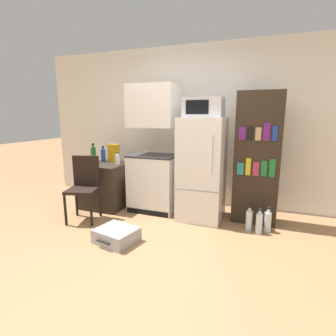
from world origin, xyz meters
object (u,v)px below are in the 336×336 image
water_bottle_back (259,223)px  refrigerator (202,169)px  bottle_green_tall (93,154)px  water_bottle_front (268,221)px  kitchen_hutch (153,155)px  chair (84,182)px  microwave (204,107)px  bookshelf (257,159)px  water_bottle_middle (249,220)px  suitcase_large_flat (116,235)px  cereal_box (114,153)px  bottle_milk_white (118,159)px  side_table (107,185)px  bottle_blue_soda (103,155)px

water_bottle_back → refrigerator: bearing=161.0°
refrigerator → bottle_green_tall: 1.87m
water_bottle_front → kitchen_hutch: bearing=172.0°
refrigerator → chair: (-1.57, -0.64, -0.19)m
kitchen_hutch → microwave: size_ratio=3.62×
bookshelf → bottle_green_tall: bearing=-176.7°
microwave → water_bottle_middle: microwave is taller
bottle_green_tall → water_bottle_back: size_ratio=0.93×
suitcase_large_flat → bottle_green_tall: bearing=146.8°
refrigerator → bookshelf: bearing=10.8°
microwave → water_bottle_middle: bearing=-17.5°
refrigerator → water_bottle_front: bearing=-11.4°
bookshelf → water_bottle_middle: (-0.04, -0.36, -0.76)m
microwave → cereal_box: size_ratio=1.79×
chair → water_bottle_middle: bearing=-5.8°
bottle_green_tall → bottle_milk_white: bearing=-4.9°
side_table → bookshelf: bookshelf is taller
side_table → water_bottle_middle: bearing=-4.5°
water_bottle_middle → water_bottle_back: water_bottle_back is taller
side_table → microwave: (1.59, 0.04, 1.24)m
microwave → water_bottle_front: size_ratio=1.58×
cereal_box → suitcase_large_flat: 1.68m
suitcase_large_flat → kitchen_hutch: bearing=103.6°
water_bottle_back → water_bottle_middle: bearing=153.3°
chair → water_bottle_front: bearing=-5.9°
bottle_green_tall → water_bottle_middle: 2.67m
kitchen_hutch → bottle_blue_soda: 0.95m
cereal_box → chair: (-0.02, -0.77, -0.33)m
side_table → bottle_green_tall: size_ratio=2.30×
refrigerator → chair: 1.71m
microwave → water_bottle_middle: 1.64m
microwave → bottle_blue_soda: (-1.73, 0.09, -0.77)m
bottle_milk_white → water_bottle_middle: bottle_milk_white is taller
bottle_milk_white → bottle_blue_soda: 0.39m
water_bottle_middle → bottle_milk_white: bearing=175.3°
refrigerator → microwave: size_ratio=2.73×
microwave → suitcase_large_flat: microwave is taller
cereal_box → water_bottle_middle: 2.40m
bottle_blue_soda → cereal_box: size_ratio=0.89×
bottle_green_tall → chair: (0.29, -0.63, -0.31)m
chair → microwave: bearing=5.9°
kitchen_hutch → suitcase_large_flat: 1.43m
microwave → bottle_milk_white: bearing=-177.9°
bottle_milk_white → bottle_blue_soda: size_ratio=0.74×
kitchen_hutch → suitcase_large_flat: kitchen_hutch is taller
side_table → chair: 0.63m
chair → suitcase_large_flat: 1.05m
side_table → bottle_milk_white: bearing=-2.8°
refrigerator → water_bottle_back: size_ratio=4.32×
suitcase_large_flat → water_bottle_back: water_bottle_back is taller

